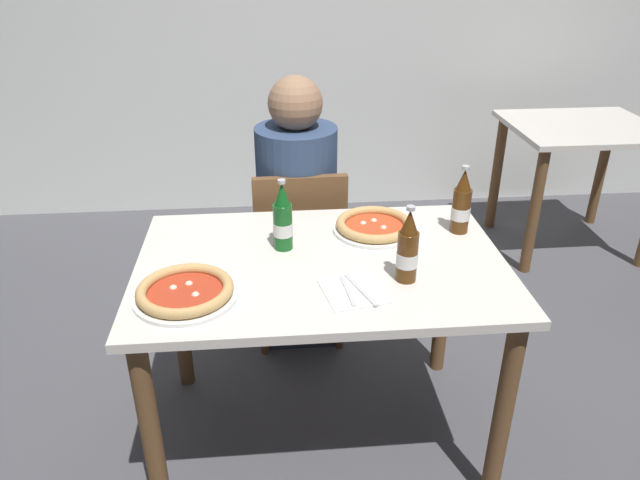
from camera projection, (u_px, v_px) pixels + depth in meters
name	position (u px, v px, depth m)	size (l,w,h in m)	color
ground_plane	(321.00, 431.00, 2.30)	(8.00, 8.00, 0.00)	#4C4C51
back_wall_tiled	(289.00, 6.00, 3.65)	(7.00, 0.10, 2.60)	white
dining_table_main	(321.00, 290.00, 2.01)	(1.20, 0.80, 0.75)	silver
chair_behind_table	(299.00, 247.00, 2.61)	(0.41, 0.41, 0.85)	brown
diner_seated	(298.00, 221.00, 2.61)	(0.34, 0.34, 1.21)	#2D3342
dining_table_background	(578.00, 152.00, 3.40)	(0.80, 0.70, 0.75)	silver
pizza_margherita_near	(185.00, 292.00, 1.75)	(0.31, 0.31, 0.04)	white
pizza_marinara_far	(374.00, 226.00, 2.14)	(0.29, 0.29, 0.04)	white
beer_bottle_left	(283.00, 220.00, 1.99)	(0.07, 0.07, 0.25)	#14591E
beer_bottle_center	(461.00, 205.00, 2.10)	(0.07, 0.07, 0.25)	#512D0F
beer_bottle_right	(408.00, 250.00, 1.80)	(0.07, 0.07, 0.25)	#512D0F
napkin_with_cutlery	(355.00, 291.00, 1.78)	(0.21, 0.21, 0.01)	white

